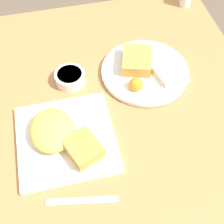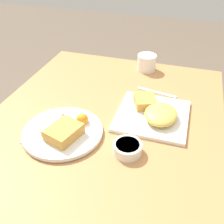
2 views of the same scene
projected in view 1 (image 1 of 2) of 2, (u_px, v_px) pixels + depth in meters
name	position (u px, v px, depth m)	size (l,w,h in m)	color
ground_plane	(118.00, 200.00, 1.55)	(8.00, 8.00, 0.00)	brown
dining_table	(121.00, 127.00, 1.00)	(1.07, 0.88, 0.76)	#B27A47
menu_card	(147.00, 73.00, 1.02)	(0.18, 0.25, 0.00)	beige
plate_square_near	(63.00, 137.00, 0.85)	(0.27, 0.27, 0.06)	white
plate_oval_far	(144.00, 69.00, 1.00)	(0.28, 0.28, 0.05)	white
sauce_ramekin	(70.00, 77.00, 0.98)	(0.09, 0.09, 0.04)	white
butter_knife	(82.00, 201.00, 0.77)	(0.05, 0.18, 0.00)	silver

